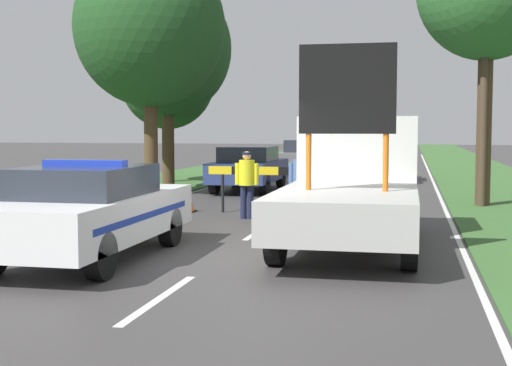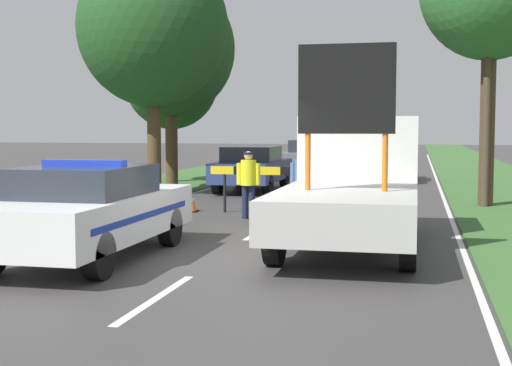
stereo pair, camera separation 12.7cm
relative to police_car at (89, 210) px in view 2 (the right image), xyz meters
The scene contains 19 objects.
ground_plane 2.16m from the police_car, 10.09° to the left, with size 160.00×160.00×0.00m, color #3D3A3A.
lane_markings 15.82m from the police_car, 82.78° to the left, with size 7.85×62.23×0.01m.
grass_verge_left 20.77m from the police_car, 101.34° to the left, with size 4.19×120.00×0.03m.
grass_verge_right 21.90m from the police_car, 68.41° to the left, with size 4.19×120.00×0.03m.
police_car is the anchor object (origin of this frame).
work_truck 4.78m from the police_car, 33.50° to the left, with size 2.22×5.93×3.39m.
road_barrier 6.78m from the police_car, 74.12° to the left, with size 3.49×0.08×1.14m.
police_officer 5.58m from the police_car, 76.31° to the left, with size 0.56×0.35×1.55m.
pedestrian_civilian 6.24m from the police_car, 66.19° to the left, with size 0.56×0.36×1.56m.
traffic_cone_near_police 7.75m from the police_car, 72.45° to the left, with size 0.50×0.50×0.69m.
traffic_cone_centre_front 9.04m from the police_car, 62.54° to the left, with size 0.45×0.45×0.62m.
traffic_cone_near_truck 6.46m from the police_car, 93.63° to the left, with size 0.36×0.36×0.51m.
queued_car_hatch_blue 12.55m from the police_car, 91.08° to the left, with size 1.85×4.59×1.47m.
queued_car_wagon_maroon 18.49m from the police_car, 77.83° to the left, with size 1.87×4.13×1.56m.
queued_car_suv_grey 23.43m from the police_car, 90.10° to the left, with size 1.72×4.45×1.50m.
roadside_tree_near_left 12.95m from the police_car, 103.39° to the left, with size 4.21×4.21×6.88m.
roadside_tree_near_right 16.41m from the police_car, 104.75° to the left, with size 3.59×3.59×5.80m.
roadside_tree_mid_left 11.39m from the police_car, 105.22° to the left, with size 4.55×4.55×7.49m.
utility_pole 11.80m from the police_car, 52.99° to the left, with size 1.20×0.20×8.01m.
Camera 2 is at (3.08, -10.71, 2.08)m, focal length 50.00 mm.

